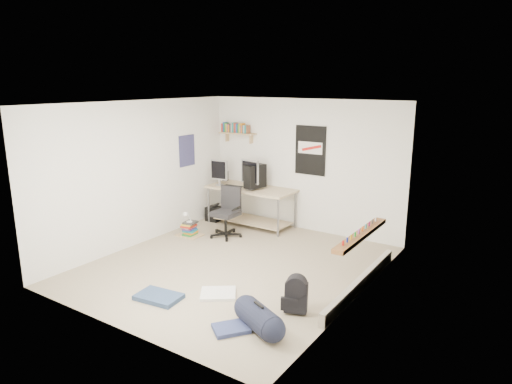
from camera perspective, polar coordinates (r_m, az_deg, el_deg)
The scene contains 26 objects.
floor at distance 7.23m, azimuth -2.77°, elevation -9.21°, with size 4.00×4.50×0.01m, color gray.
ceiling at distance 6.67m, azimuth -3.02°, elevation 11.08°, with size 4.00×4.50×0.01m, color white.
back_wall at distance 8.72m, azimuth 5.93°, elevation 3.33°, with size 4.00×0.01×2.50m, color silver.
left_wall at distance 8.17m, azimuth -14.30°, elevation 2.27°, with size 0.01×4.50×2.50m, color silver.
right_wall at distance 5.91m, azimuth 12.98°, elevation -1.94°, with size 0.01×4.50×2.50m, color silver.
desk at distance 9.07m, azimuth -0.62°, elevation -1.93°, with size 1.76×0.77×0.80m, color tan.
monitor_left at distance 9.15m, azimuth -4.59°, elevation 2.27°, with size 0.36×0.09×0.40m, color #9D9EA2.
monitor_right at distance 8.77m, azimuth -0.76°, elevation 2.03°, with size 0.42×0.10×0.46m, color #AEAEB3.
pc_tower at distance 8.77m, azimuth -0.12°, elevation 1.98°, with size 0.20×0.43×0.45m, color black.
keyboard at distance 8.90m, azimuth -2.89°, elevation 0.73°, with size 0.37×0.13×0.02m, color black.
speaker_left at distance 9.42m, azimuth -3.87°, elevation 1.99°, with size 0.10×0.10×0.20m, color black.
speaker_right at distance 8.93m, azimuth -0.27°, elevation 1.30°, with size 0.09×0.09×0.17m, color black.
office_chair at distance 8.38m, azimuth -3.84°, elevation -2.38°, with size 0.60×0.60×0.92m, color black.
wall_shelf at distance 9.30m, azimuth -2.32°, elevation 7.34°, with size 0.80×0.22×0.24m, color tan.
poster_back_wall at distance 8.58m, azimuth 6.79°, elevation 5.17°, with size 0.62×0.03×0.92m, color black.
poster_left_wall at distance 8.95m, azimuth -8.63°, elevation 5.14°, with size 0.02×0.42×0.60m, color navy.
window at distance 6.16m, azimuth 13.60°, elevation 0.57°, with size 0.10×1.50×1.26m, color brown.
baseboard_heater at distance 6.59m, azimuth 12.97°, elevation -11.03°, with size 0.08×2.50×0.18m, color #B7B2A8.
backpack at distance 5.82m, azimuth 5.05°, elevation -12.97°, with size 0.28×0.22×0.37m, color black.
duffel_bag at distance 5.46m, azimuth 0.35°, elevation -15.56°, with size 0.30×0.30×0.60m, color black.
tshirt at distance 6.32m, azimuth -4.75°, elevation -12.54°, with size 0.47×0.39×0.04m, color silver.
jeans_a at distance 6.32m, azimuth -12.07°, elevation -12.71°, with size 0.59×0.38×0.06m, color navy.
jeans_b at distance 5.51m, azimuth -3.14°, elevation -16.66°, with size 0.40×0.30×0.05m, color navy.
book_stack at distance 8.61m, azimuth -8.32°, elevation -4.44°, with size 0.49×0.40×0.33m, color olive.
desk_lamp at distance 8.51m, azimuth -8.36°, elevation -3.03°, with size 0.11×0.18×0.18m, color white.
subwoofer at distance 9.46m, azimuth -5.28°, elevation -2.75°, with size 0.27×0.27×0.30m, color black.
Camera 1 is at (3.96, -5.36, 2.81)m, focal length 32.00 mm.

